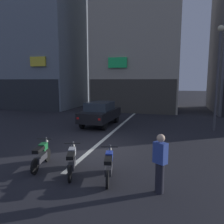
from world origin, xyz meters
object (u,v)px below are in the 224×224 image
object	(u,v)px
car_black_crossing_near	(100,113)
street_lamp	(218,67)
person_by_motorcycles	(160,163)
motorcycle_blue_row_centre	(109,165)
motorcycle_green_row_leftmost	(41,155)
motorcycle_silver_row_left_mid	(72,161)

from	to	relation	value
car_black_crossing_near	street_lamp	size ratio (longest dim) A/B	0.66
car_black_crossing_near	person_by_motorcycles	distance (m)	9.36
street_lamp	motorcycle_blue_row_centre	world-z (taller)	street_lamp
person_by_motorcycles	motorcycle_green_row_leftmost	bearing A→B (deg)	170.60
street_lamp	motorcycle_blue_row_centre	distance (m)	9.88
street_lamp	person_by_motorcycles	world-z (taller)	street_lamp
motorcycle_silver_row_left_mid	person_by_motorcycles	bearing A→B (deg)	-9.31
car_black_crossing_near	person_by_motorcycles	xyz separation A→B (m)	(4.52, -8.20, -0.03)
car_black_crossing_near	motorcycle_silver_row_left_mid	bearing A→B (deg)	-78.04
street_lamp	person_by_motorcycles	size ratio (longest dim) A/B	3.76
street_lamp	person_by_motorcycles	xyz separation A→B (m)	(-2.79, -8.61, -3.00)
motorcycle_silver_row_left_mid	person_by_motorcycles	xyz separation A→B (m)	(2.88, -0.47, 0.40)
car_black_crossing_near	motorcycle_green_row_leftmost	distance (m)	7.53
motorcycle_silver_row_left_mid	motorcycle_blue_row_centre	size ratio (longest dim) A/B	0.97
street_lamp	person_by_motorcycles	distance (m)	9.53
motorcycle_green_row_leftmost	motorcycle_blue_row_centre	world-z (taller)	same
motorcycle_silver_row_left_mid	motorcycle_blue_row_centre	distance (m)	1.30
car_black_crossing_near	street_lamp	distance (m)	7.90
motorcycle_green_row_leftmost	motorcycle_blue_row_centre	bearing A→B (deg)	-5.91
street_lamp	car_black_crossing_near	bearing A→B (deg)	-176.78
street_lamp	motorcycle_silver_row_left_mid	world-z (taller)	street_lamp
motorcycle_blue_row_centre	person_by_motorcycles	world-z (taller)	person_by_motorcycles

